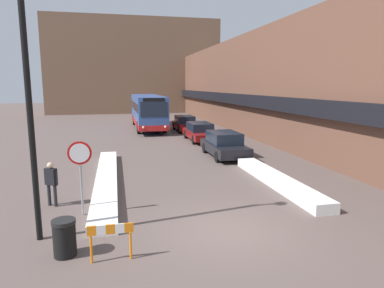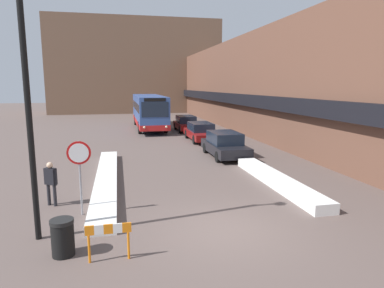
% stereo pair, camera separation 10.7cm
% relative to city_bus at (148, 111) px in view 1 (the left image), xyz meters
% --- Properties ---
extents(ground_plane, '(160.00, 160.00, 0.00)m').
position_rel_city_bus_xyz_m(ground_plane, '(0.01, -24.74, -1.77)').
color(ground_plane, brown).
extents(building_row_right, '(5.50, 60.00, 8.47)m').
position_rel_city_bus_xyz_m(building_row_right, '(9.98, -0.74, 2.45)').
color(building_row_right, brown).
rests_on(building_row_right, ground_plane).
extents(building_backdrop_far, '(26.00, 8.00, 14.21)m').
position_rel_city_bus_xyz_m(building_backdrop_far, '(0.01, 22.29, 5.33)').
color(building_backdrop_far, brown).
rests_on(building_backdrop_far, ground_plane).
extents(snow_bank_left, '(0.90, 11.19, 0.32)m').
position_rel_city_bus_xyz_m(snow_bank_left, '(-3.59, -18.80, -1.62)').
color(snow_bank_left, silver).
rests_on(snow_bank_left, ground_plane).
extents(snow_bank_right, '(0.90, 7.34, 0.40)m').
position_rel_city_bus_xyz_m(snow_bank_right, '(3.61, -20.72, -1.57)').
color(snow_bank_right, silver).
rests_on(snow_bank_right, ground_plane).
extents(city_bus, '(2.57, 11.66, 3.24)m').
position_rel_city_bus_xyz_m(city_bus, '(0.00, 0.00, 0.00)').
color(city_bus, '#335193').
rests_on(city_bus, ground_plane).
extents(parked_car_front, '(1.90, 4.48, 1.48)m').
position_rel_city_bus_xyz_m(parked_car_front, '(3.21, -14.53, -1.04)').
color(parked_car_front, black).
rests_on(parked_car_front, ground_plane).
extents(parked_car_middle, '(1.86, 4.74, 1.39)m').
position_rel_city_bus_xyz_m(parked_car_middle, '(3.21, -8.43, -1.06)').
color(parked_car_middle, maroon).
rests_on(parked_car_middle, ground_plane).
extents(parked_car_back, '(1.80, 4.40, 1.42)m').
position_rel_city_bus_xyz_m(parked_car_back, '(3.21, -2.58, -1.06)').
color(parked_car_back, maroon).
rests_on(parked_car_back, ground_plane).
extents(stop_sign, '(0.76, 0.08, 2.48)m').
position_rel_city_bus_xyz_m(stop_sign, '(-4.26, -22.54, 0.03)').
color(stop_sign, gray).
rests_on(stop_sign, ground_plane).
extents(street_lamp, '(1.46, 0.36, 7.23)m').
position_rel_city_bus_xyz_m(street_lamp, '(-5.02, -24.15, 2.64)').
color(street_lamp, black).
rests_on(street_lamp, ground_plane).
extents(pedestrian, '(0.46, 0.40, 1.59)m').
position_rel_city_bus_xyz_m(pedestrian, '(-5.39, -21.39, -0.82)').
color(pedestrian, '#232328').
rests_on(pedestrian, ground_plane).
extents(trash_bin, '(0.59, 0.59, 0.95)m').
position_rel_city_bus_xyz_m(trash_bin, '(-4.45, -25.30, -1.29)').
color(trash_bin, black).
rests_on(trash_bin, ground_plane).
extents(construction_barricade, '(1.10, 0.06, 0.94)m').
position_rel_city_bus_xyz_m(construction_barricade, '(-3.31, -25.82, -1.11)').
color(construction_barricade, orange).
rests_on(construction_barricade, ground_plane).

